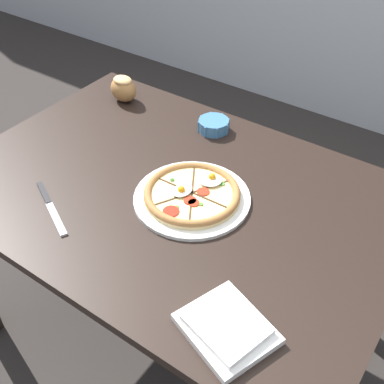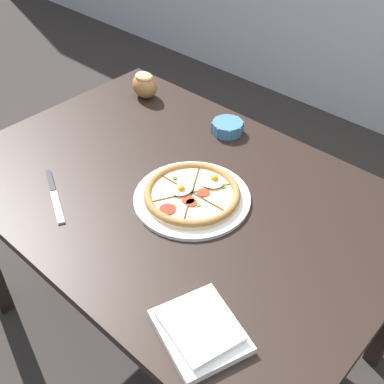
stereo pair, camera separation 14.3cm
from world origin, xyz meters
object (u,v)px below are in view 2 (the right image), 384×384
(napkin_folded, at_px, (200,330))
(bread_piece_near, at_px, (144,85))
(pizza, at_px, (192,195))
(knife_main, at_px, (54,195))
(ramekin_bowl, at_px, (228,127))
(dining_table, at_px, (177,211))

(napkin_folded, xyz_separation_m, bread_piece_near, (-0.89, 0.66, 0.04))
(pizza, height_order, napkin_folded, pizza)
(napkin_folded, bearing_deg, bread_piece_near, 143.27)
(napkin_folded, xyz_separation_m, knife_main, (-0.65, 0.06, -0.01))
(ramekin_bowl, relative_size, napkin_folded, 0.47)
(pizza, distance_m, ramekin_bowl, 0.39)
(pizza, bearing_deg, knife_main, -139.77)
(pizza, xyz_separation_m, bread_piece_near, (-0.56, 0.33, 0.03))
(pizza, height_order, bread_piece_near, bread_piece_near)
(napkin_folded, distance_m, bread_piece_near, 1.11)
(dining_table, height_order, napkin_folded, napkin_folded)
(napkin_folded, height_order, knife_main, napkin_folded)
(pizza, height_order, knife_main, pizza)
(pizza, xyz_separation_m, knife_main, (-0.32, -0.27, -0.01))
(napkin_folded, height_order, bread_piece_near, bread_piece_near)
(knife_main, bearing_deg, dining_table, 74.57)
(ramekin_bowl, distance_m, napkin_folded, 0.84)
(bread_piece_near, relative_size, knife_main, 0.50)
(dining_table, relative_size, ramekin_bowl, 11.84)
(dining_table, height_order, pizza, pizza)
(dining_table, relative_size, bread_piece_near, 11.55)
(pizza, bearing_deg, bread_piece_near, 149.29)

